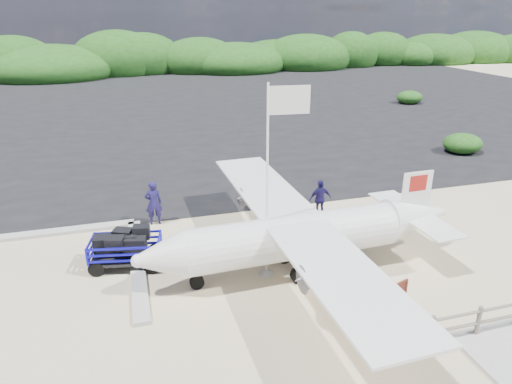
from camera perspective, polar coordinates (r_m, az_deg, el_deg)
The scene contains 10 objects.
ground at distance 16.41m, azimuth 1.71°, elevation -9.58°, with size 160.00×160.00×0.00m, color beige.
asphalt_apron at distance 44.35m, azimuth -10.23°, elevation 10.52°, with size 90.00×50.00×0.04m, color #B2B2B2, non-canonical shape.
vegetation_band at distance 68.97m, azimuth -12.62°, elevation 14.38°, with size 124.00×8.00×4.40m, color #B2B2B2, non-canonical shape.
baggage_cart at distance 17.16m, azimuth -15.72°, elevation -8.95°, with size 2.63×1.50×1.31m, color #0E0BAE, non-canonical shape.
flagpole at distance 16.15m, azimuth 1.30°, elevation -10.14°, with size 1.31×0.55×6.56m, color white, non-canonical shape.
signboard at distance 14.61m, azimuth 16.12°, elevation -15.04°, with size 1.46×0.14×1.20m, color maroon, non-canonical shape.
crew_a at distance 19.69m, azimuth -12.69°, elevation -1.33°, with size 0.71×0.46×1.93m, color #1A144D.
crew_b at distance 17.78m, azimuth 3.89°, elevation -3.52°, with size 0.92×0.71×1.89m, color #1A144D.
crew_c at distance 20.12m, azimuth 8.03°, elevation -0.83°, with size 1.00×0.42×1.70m, color #1A144D.
aircraft_large at distance 40.61m, azimuth 10.75°, elevation 9.44°, with size 13.62×13.62×4.09m, color #B2B2B2, non-canonical shape.
Camera 1 is at (-4.29, -13.29, 8.60)m, focal length 32.00 mm.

